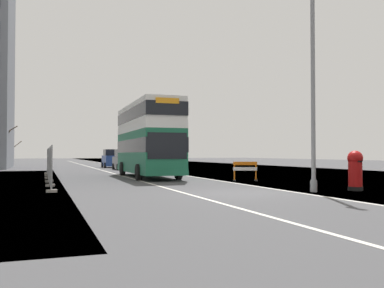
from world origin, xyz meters
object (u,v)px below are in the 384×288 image
at_px(lamppost_foreground, 313,88).
at_px(car_oncoming_near, 125,160).
at_px(double_decker_bus, 148,139).
at_px(car_receding_mid, 111,159).
at_px(red_pillar_postbox, 355,169).
at_px(roadworks_barrier, 245,169).

bearing_deg(lamppost_foreground, car_oncoming_near, 95.77).
bearing_deg(double_decker_bus, car_oncoming_near, 85.58).
bearing_deg(car_receding_mid, red_pillar_postbox, -81.36).
relative_size(roadworks_barrier, car_receding_mid, 0.39).
relative_size(red_pillar_postbox, car_receding_mid, 0.46).
bearing_deg(lamppost_foreground, double_decker_bus, 106.57).
bearing_deg(red_pillar_postbox, car_oncoming_near, 100.04).
xyz_separation_m(double_decker_bus, car_receding_mid, (0.80, 21.55, -1.66)).
bearing_deg(car_oncoming_near, red_pillar_postbox, -79.96).
bearing_deg(car_receding_mid, roadworks_barrier, -82.49).
bearing_deg(roadworks_barrier, double_decker_bus, 126.30).
relative_size(red_pillar_postbox, car_oncoming_near, 0.39).
relative_size(double_decker_bus, car_oncoming_near, 2.38).
relative_size(roadworks_barrier, car_oncoming_near, 0.33).
bearing_deg(car_oncoming_near, roadworks_barrier, -80.96).
height_order(red_pillar_postbox, roadworks_barrier, red_pillar_postbox).
bearing_deg(roadworks_barrier, car_oncoming_near, 99.04).
bearing_deg(car_receding_mid, lamppost_foreground, -84.81).
distance_m(red_pillar_postbox, car_oncoming_near, 28.54).
relative_size(red_pillar_postbox, roadworks_barrier, 1.18).
height_order(double_decker_bus, car_receding_mid, double_decker_bus).
xyz_separation_m(lamppost_foreground, car_oncoming_near, (-2.83, 28.07, -3.45)).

